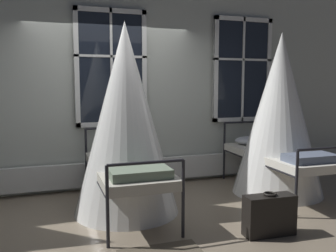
{
  "coord_description": "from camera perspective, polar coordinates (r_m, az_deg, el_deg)",
  "views": [
    {
      "loc": [
        -1.04,
        -4.48,
        1.63
      ],
      "look_at": [
        0.52,
        -0.03,
        1.08
      ],
      "focal_mm": 39.03,
      "sensor_mm": 36.0,
      "label": 1
    }
  ],
  "objects": [
    {
      "name": "suitcase_dark",
      "position": [
        4.19,
        15.54,
        -13.23
      ],
      "size": [
        0.57,
        0.24,
        0.47
      ],
      "rotation": [
        0.0,
        0.0,
        -0.06
      ],
      "color": "black",
      "rests_on": "ground"
    },
    {
      "name": "ground",
      "position": [
        4.88,
        -6.06,
        -12.88
      ],
      "size": [
        17.56,
        17.56,
        0.0
      ],
      "primitive_type": "plane",
      "color": "gray"
    },
    {
      "name": "back_wall_with_windows",
      "position": [
        5.76,
        -9.02,
        8.11
      ],
      "size": [
        9.13,
        0.1,
        3.57
      ],
      "primitive_type": "cube",
      "color": "#B2B7AD",
      "rests_on": "ground"
    },
    {
      "name": "cot_second",
      "position": [
        4.58,
        -6.61,
        0.68
      ],
      "size": [
        1.32,
        1.98,
        2.38
      ],
      "rotation": [
        0.0,
        0.0,
        1.56
      ],
      "color": "black",
      "rests_on": "ground"
    },
    {
      "name": "cot_third",
      "position": [
        5.61,
        16.98,
        1.44
      ],
      "size": [
        1.32,
        1.99,
        2.36
      ],
      "rotation": [
        0.0,
        0.0,
        1.54
      ],
      "color": "black",
      "rests_on": "ground"
    },
    {
      "name": "window_bank",
      "position": [
        5.67,
        -8.67,
        0.77
      ],
      "size": [
        5.64,
        0.1,
        2.67
      ],
      "color": "black",
      "rests_on": "ground"
    }
  ]
}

